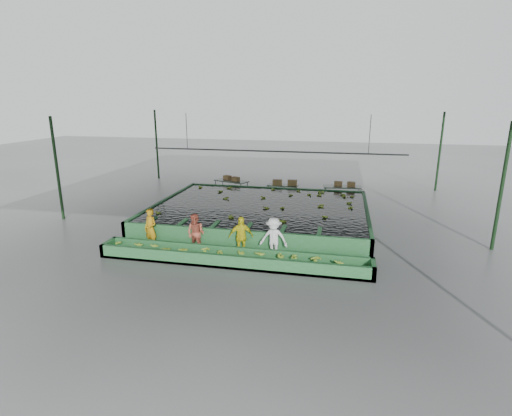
% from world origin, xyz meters
% --- Properties ---
extents(ground, '(80.00, 80.00, 0.00)m').
position_xyz_m(ground, '(0.00, 0.00, 0.00)').
color(ground, slate).
rests_on(ground, ground).
extents(shed_roof, '(20.00, 22.00, 0.04)m').
position_xyz_m(shed_roof, '(0.00, 0.00, 5.00)').
color(shed_roof, slate).
rests_on(shed_roof, shed_posts).
extents(shed_posts, '(20.00, 22.00, 5.00)m').
position_xyz_m(shed_posts, '(0.00, 0.00, 2.50)').
color(shed_posts, black).
rests_on(shed_posts, ground).
extents(flotation_tank, '(10.00, 8.00, 0.90)m').
position_xyz_m(flotation_tank, '(0.00, 1.50, 0.45)').
color(flotation_tank, '#2E733B').
rests_on(flotation_tank, ground).
extents(tank_water, '(9.70, 7.70, 0.00)m').
position_xyz_m(tank_water, '(0.00, 1.50, 0.85)').
color(tank_water, black).
rests_on(tank_water, flotation_tank).
extents(sorting_trough, '(10.00, 1.00, 0.50)m').
position_xyz_m(sorting_trough, '(0.00, -3.60, 0.25)').
color(sorting_trough, '#2E733B').
rests_on(sorting_trough, ground).
extents(cableway_rail, '(0.08, 0.08, 14.00)m').
position_xyz_m(cableway_rail, '(0.00, 5.00, 3.00)').
color(cableway_rail, '#59605B').
rests_on(cableway_rail, shed_roof).
extents(rail_hanger_left, '(0.04, 0.04, 2.00)m').
position_xyz_m(rail_hanger_left, '(-5.00, 5.00, 4.00)').
color(rail_hanger_left, '#59605B').
rests_on(rail_hanger_left, shed_roof).
extents(rail_hanger_right, '(0.04, 0.04, 2.00)m').
position_xyz_m(rail_hanger_right, '(5.00, 5.00, 4.00)').
color(rail_hanger_right, '#59605B').
rests_on(rail_hanger_right, shed_roof).
extents(worker_a, '(0.71, 0.60, 1.65)m').
position_xyz_m(worker_a, '(-3.53, -2.80, 0.82)').
color(worker_a, '#C58C14').
rests_on(worker_a, ground).
extents(worker_b, '(0.84, 0.70, 1.54)m').
position_xyz_m(worker_b, '(-1.65, -2.80, 0.77)').
color(worker_b, '#BE5942').
rests_on(worker_b, ground).
extents(worker_c, '(0.99, 0.70, 1.56)m').
position_xyz_m(worker_c, '(0.14, -2.80, 0.78)').
color(worker_c, yellow).
rests_on(worker_c, ground).
extents(worker_d, '(1.05, 0.62, 1.60)m').
position_xyz_m(worker_d, '(1.39, -2.80, 0.80)').
color(worker_d, white).
rests_on(worker_d, ground).
extents(packing_table_left, '(2.26, 1.50, 0.95)m').
position_xyz_m(packing_table_left, '(-2.87, 6.56, 0.48)').
color(packing_table_left, '#59605B').
rests_on(packing_table_left, ground).
extents(packing_table_mid, '(1.83, 0.79, 0.82)m').
position_xyz_m(packing_table_mid, '(0.31, 6.55, 0.41)').
color(packing_table_mid, '#59605B').
rests_on(packing_table_mid, ground).
extents(packing_table_right, '(2.19, 1.04, 0.97)m').
position_xyz_m(packing_table_right, '(3.79, 6.24, 0.48)').
color(packing_table_right, '#59605B').
rests_on(packing_table_right, ground).
extents(box_stack_left, '(1.17, 0.84, 0.25)m').
position_xyz_m(box_stack_left, '(-2.88, 6.61, 0.95)').
color(box_stack_left, olive).
rests_on(box_stack_left, packing_table_left).
extents(box_stack_mid, '(1.47, 0.56, 0.31)m').
position_xyz_m(box_stack_mid, '(0.44, 6.47, 0.82)').
color(box_stack_mid, olive).
rests_on(box_stack_mid, packing_table_mid).
extents(box_stack_right, '(1.17, 0.34, 0.25)m').
position_xyz_m(box_stack_right, '(3.90, 6.28, 0.97)').
color(box_stack_right, olive).
rests_on(box_stack_right, packing_table_right).
extents(floating_bananas, '(8.67, 5.91, 0.12)m').
position_xyz_m(floating_bananas, '(0.00, 2.30, 0.85)').
color(floating_bananas, '#8BB22F').
rests_on(floating_bananas, tank_water).
extents(trough_bananas, '(8.60, 0.57, 0.11)m').
position_xyz_m(trough_bananas, '(0.00, -3.60, 0.40)').
color(trough_bananas, '#8BB22F').
rests_on(trough_bananas, sorting_trough).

